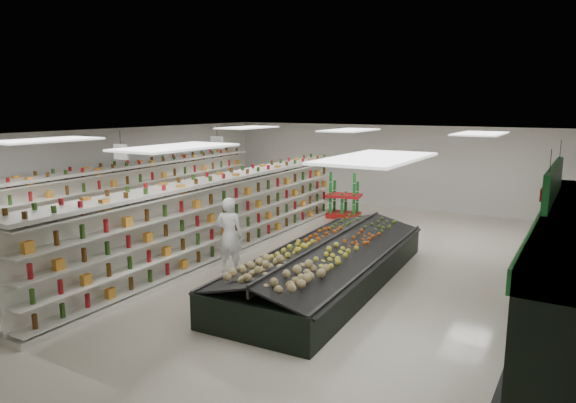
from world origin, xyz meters
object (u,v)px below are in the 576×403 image
Objects in this scene: gondola_left at (135,198)px; gondola_center at (223,219)px; shopper_background at (252,196)px; soda_endcap at (344,197)px; produce_island at (329,263)px; shopper_main at (229,235)px.

gondola_center reaches higher than gondola_left.
shopper_background is (-1.85, 4.04, -0.16)m from gondola_center.
gondola_left is 3.92m from shopper_background.
soda_endcap is at bearing -21.72° from shopper_background.
gondola_left is at bearing 167.67° from produce_island.
shopper_main is at bearing -47.67° from gondola_center.
gondola_left reaches higher than produce_island.
shopper_background reaches higher than produce_island.
produce_island is at bearing -68.17° from soda_endcap.
produce_island is 4.30× the size of shopper_background.
shopper_main is 5.95m from shopper_background.
soda_endcap reaches higher than produce_island.
produce_island is 4.64× the size of soda_endcap.
gondola_center reaches higher than shopper_main.
shopper_background is (2.65, 2.88, -0.14)m from gondola_left.
shopper_background is (-2.68, -1.87, 0.08)m from soda_endcap.
gondola_center is 7.56× the size of shopper_background.
soda_endcap is 7.05m from shopper_main.
soda_endcap is 0.82× the size of shopper_main.
shopper_main reaches higher than produce_island.
gondola_center is 8.16× the size of soda_endcap.
soda_endcap is (-2.60, 6.49, 0.26)m from produce_island.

